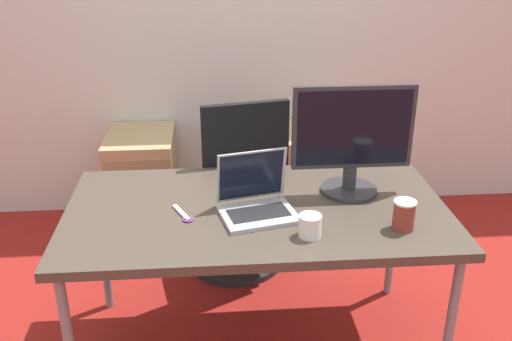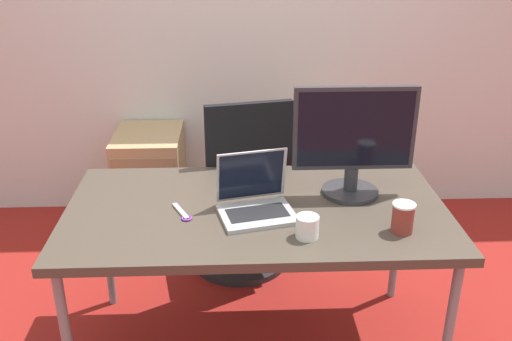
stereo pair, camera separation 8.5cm
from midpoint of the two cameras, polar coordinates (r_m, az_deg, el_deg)
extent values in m
cube|color=silver|center=(3.72, -2.59, 15.05)|extent=(10.00, 0.05, 2.60)
cube|color=#473D33|center=(2.43, -0.92, -4.10)|extent=(1.61, 0.87, 0.04)
cylinder|color=gray|center=(2.48, 17.83, -14.99)|extent=(0.04, 0.04, 0.71)
cylinder|color=gray|center=(3.00, -15.86, -7.45)|extent=(0.04, 0.04, 0.71)
cylinder|color=gray|center=(3.06, 12.78, -6.37)|extent=(0.04, 0.04, 0.71)
cylinder|color=#232326|center=(3.44, -2.80, -8.72)|extent=(0.56, 0.56, 0.04)
cylinder|color=gray|center=(3.33, -2.87, -5.68)|extent=(0.05, 0.05, 0.38)
cube|color=black|center=(3.24, -2.94, -2.73)|extent=(0.57, 0.57, 0.07)
cube|color=black|center=(2.87, -1.87, 1.03)|extent=(0.44, 0.13, 0.60)
cube|color=tan|center=(3.75, -11.84, -1.08)|extent=(0.41, 0.52, 0.64)
cube|color=#977D56|center=(3.51, -12.30, -2.86)|extent=(0.38, 0.01, 0.51)
cube|color=tan|center=(3.76, 5.15, -0.52)|extent=(0.41, 0.52, 0.64)
cube|color=#977D56|center=(3.53, 5.84, -2.26)|extent=(0.38, 0.01, 0.51)
cube|color=#ADADB2|center=(2.34, -0.69, -4.45)|extent=(0.34, 0.29, 0.02)
cube|color=black|center=(2.33, -0.69, -4.25)|extent=(0.27, 0.18, 0.00)
cube|color=#ADADB2|center=(2.40, -1.46, -0.45)|extent=(0.30, 0.11, 0.23)
cube|color=black|center=(2.39, -1.48, -0.48)|extent=(0.28, 0.10, 0.21)
cylinder|color=#2D2D33|center=(2.57, 8.31, -1.94)|extent=(0.25, 0.25, 0.02)
cylinder|color=#2D2D33|center=(2.55, 8.39, -0.68)|extent=(0.06, 0.06, 0.10)
cube|color=#2D2D33|center=(2.46, 8.72, 4.31)|extent=(0.52, 0.03, 0.37)
cube|color=black|center=(2.44, 8.80, 4.18)|extent=(0.49, 0.00, 0.33)
cylinder|color=white|center=(2.19, 4.32, -5.55)|extent=(0.09, 0.09, 0.09)
cylinder|color=maroon|center=(2.29, 13.54, -4.46)|extent=(0.08, 0.08, 0.11)
cylinder|color=white|center=(2.26, 13.68, -3.10)|extent=(0.09, 0.09, 0.01)
cube|color=#B2B2B7|center=(2.39, -8.50, -4.20)|extent=(0.08, 0.14, 0.01)
torus|color=purple|center=(2.33, -7.87, -4.89)|extent=(0.06, 0.06, 0.01)
camera|label=1|loc=(0.04, -91.02, -0.45)|focal=40.00mm
camera|label=2|loc=(0.04, 88.98, 0.45)|focal=40.00mm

